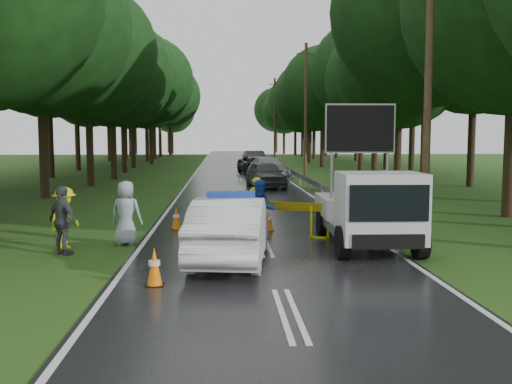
{
  "coord_description": "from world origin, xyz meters",
  "views": [
    {
      "loc": [
        -1.11,
        -15.37,
        3.02
      ],
      "look_at": [
        -0.09,
        2.14,
        1.3
      ],
      "focal_mm": 40.0,
      "sensor_mm": 36.0,
      "label": 1
    }
  ],
  "objects": [
    {
      "name": "officer",
      "position": [
        -0.01,
        3.63,
        0.83
      ],
      "size": [
        0.71,
        0.61,
        1.65
      ],
      "primitive_type": "imported",
      "rotation": [
        0.0,
        0.0,
        3.58
      ],
      "color": "#CAE00C",
      "rests_on": "ground"
    },
    {
      "name": "cone_far",
      "position": [
        0.36,
        2.5,
        0.33
      ],
      "size": [
        0.32,
        0.32,
        0.67
      ],
      "color": "black",
      "rests_on": "ground"
    },
    {
      "name": "bystander_mid",
      "position": [
        -5.18,
        -0.77,
        0.89
      ],
      "size": [
        1.07,
        1.0,
        1.77
      ],
      "primitive_type": "imported",
      "rotation": [
        0.0,
        0.0,
        2.44
      ],
      "color": "#3D4045",
      "rests_on": "ground"
    },
    {
      "name": "queue_car_second",
      "position": [
        2.03,
        24.0,
        0.79
      ],
      "size": [
        2.88,
        5.65,
        1.57
      ],
      "primitive_type": "imported",
      "rotation": [
        0.0,
        0.0,
        0.13
      ],
      "color": "#ABAEB3",
      "rests_on": "ground"
    },
    {
      "name": "civilian",
      "position": [
        -0.0,
        1.06,
        0.88
      ],
      "size": [
        0.89,
        0.71,
        1.75
      ],
      "primitive_type": "imported",
      "rotation": [
        0.0,
        0.0,
        -0.06
      ],
      "color": "#1937A6",
      "rests_on": "ground"
    },
    {
      "name": "utility_pole_near",
      "position": [
        5.2,
        2.0,
        5.06
      ],
      "size": [
        1.4,
        0.24,
        10.0
      ],
      "color": "#452C20",
      "rests_on": "ground"
    },
    {
      "name": "cone_center",
      "position": [
        -0.16,
        0.87,
        0.33
      ],
      "size": [
        0.32,
        0.32,
        0.68
      ],
      "color": "black",
      "rests_on": "ground"
    },
    {
      "name": "road",
      "position": [
        0.0,
        30.0,
        0.01
      ],
      "size": [
        7.0,
        140.0,
        0.02
      ],
      "primitive_type": "cube",
      "color": "black",
      "rests_on": "ground"
    },
    {
      "name": "work_truck",
      "position": [
        2.8,
        -0.41,
        1.06
      ],
      "size": [
        2.3,
        4.94,
        3.9
      ],
      "rotation": [
        0.0,
        0.0,
        -0.02
      ],
      "color": "gray",
      "rests_on": "ground"
    },
    {
      "name": "utility_pole_mid",
      "position": [
        5.2,
        28.0,
        5.06
      ],
      "size": [
        1.4,
        0.24,
        10.0
      ],
      "color": "#452C20",
      "rests_on": "ground"
    },
    {
      "name": "ground",
      "position": [
        0.0,
        0.0,
        0.0
      ],
      "size": [
        160.0,
        160.0,
        0.0
      ],
      "primitive_type": "plane",
      "color": "#1C4B15",
      "rests_on": "ground"
    },
    {
      "name": "police_sedan",
      "position": [
        -0.93,
        -1.78,
        0.78
      ],
      "size": [
        2.19,
        4.85,
        1.7
      ],
      "rotation": [
        0.0,
        0.0,
        3.02
      ],
      "color": "silver",
      "rests_on": "ground"
    },
    {
      "name": "barrier",
      "position": [
        0.8,
        1.42,
        0.8
      ],
      "size": [
        2.41,
        1.0,
        1.06
      ],
      "rotation": [
        0.0,
        0.0,
        -0.38
      ],
      "color": "#CDD80B",
      "rests_on": "ground"
    },
    {
      "name": "guardrail",
      "position": [
        3.7,
        29.67,
        0.55
      ],
      "size": [
        0.12,
        60.06,
        0.7
      ],
      "color": "gray",
      "rests_on": "ground"
    },
    {
      "name": "cone_right",
      "position": [
        3.5,
        1.74,
        0.33
      ],
      "size": [
        0.32,
        0.32,
        0.69
      ],
      "color": "black",
      "rests_on": "ground"
    },
    {
      "name": "queue_car_first",
      "position": [
        1.4,
        18.0,
        0.78
      ],
      "size": [
        2.45,
        4.8,
        1.57
      ],
      "primitive_type": "imported",
      "rotation": [
        0.0,
        0.0,
        0.13
      ],
      "color": "#3C3F43",
      "rests_on": "ground"
    },
    {
      "name": "utility_pole_far",
      "position": [
        5.2,
        54.0,
        5.06
      ],
      "size": [
        1.4,
        0.24,
        10.0
      ],
      "color": "#452C20",
      "rests_on": "ground"
    },
    {
      "name": "cone_left_mid",
      "position": [
        -2.63,
        3.0,
        0.36
      ],
      "size": [
        0.35,
        0.35,
        0.74
      ],
      "color": "black",
      "rests_on": "ground"
    },
    {
      "name": "queue_car_fourth",
      "position": [
        1.94,
        38.97,
        0.81
      ],
      "size": [
        2.29,
        5.09,
        1.62
      ],
      "primitive_type": "imported",
      "rotation": [
        0.0,
        0.0,
        0.12
      ],
      "color": "#383A3F",
      "rests_on": "ground"
    },
    {
      "name": "queue_car_third",
      "position": [
        1.56,
        30.87,
        0.73
      ],
      "size": [
        3.04,
        5.5,
        1.46
      ],
      "primitive_type": "imported",
      "rotation": [
        0.0,
        0.0,
        0.12
      ],
      "color": "black",
      "rests_on": "ground"
    },
    {
      "name": "cone_near_left",
      "position": [
        -2.5,
        -4.0,
        0.39
      ],
      "size": [
        0.38,
        0.38,
        0.8
      ],
      "color": "black",
      "rests_on": "ground"
    },
    {
      "name": "bystander_left",
      "position": [
        -5.35,
        0.0,
        0.84
      ],
      "size": [
        0.95,
        1.23,
        1.67
      ],
      "primitive_type": "imported",
      "rotation": [
        0.0,
        0.0,
        1.22
      ],
      "color": "#D2E00C",
      "rests_on": "ground"
    },
    {
      "name": "bystander_right",
      "position": [
        -3.8,
        0.49,
        0.9
      ],
      "size": [
        0.98,
        0.75,
        1.8
      ],
      "primitive_type": "imported",
      "rotation": [
        0.0,
        0.0,
        2.92
      ],
      "color": "#8D9BAA",
      "rests_on": "ground"
    }
  ]
}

